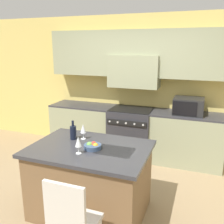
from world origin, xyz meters
TOP-DOWN VIEW (x-y plane):
  - ground_plane at (0.00, 0.00)m, footprint 10.00×10.00m
  - back_cabinetry at (0.00, 1.93)m, footprint 10.00×0.46m
  - back_counter at (-0.00, 1.67)m, footprint 3.35×0.62m
  - range_stove at (0.00, 1.65)m, footprint 0.81×0.70m
  - microwave at (1.03, 1.67)m, footprint 0.51×0.44m
  - kitchen_island at (0.00, -0.22)m, footprint 1.46×1.03m
  - island_chair at (0.22, -1.10)m, footprint 0.42×0.40m
  - wine_bottle at (-0.32, -0.05)m, footprint 0.08×0.08m
  - wine_glass_near at (-0.03, -0.44)m, footprint 0.07×0.07m
  - wine_glass_far at (-0.19, -0.00)m, footprint 0.07×0.07m
  - fruit_bowl at (0.06, -0.25)m, footprint 0.21×0.21m

SIDE VIEW (x-z plane):
  - ground_plane at x=0.00m, z-range 0.00..0.00m
  - kitchen_island at x=0.00m, z-range 0.00..0.91m
  - back_counter at x=0.00m, z-range 0.00..0.94m
  - range_stove at x=0.00m, z-range 0.00..0.95m
  - island_chair at x=0.22m, z-range 0.06..1.06m
  - fruit_bowl at x=0.06m, z-range 0.90..0.98m
  - wine_bottle at x=-0.32m, z-range 0.88..1.13m
  - wine_glass_near at x=-0.03m, z-range 0.94..1.15m
  - wine_glass_far at x=-0.19m, z-range 0.94..1.15m
  - microwave at x=1.03m, z-range 0.94..1.23m
  - back_cabinetry at x=0.00m, z-range 0.24..2.94m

